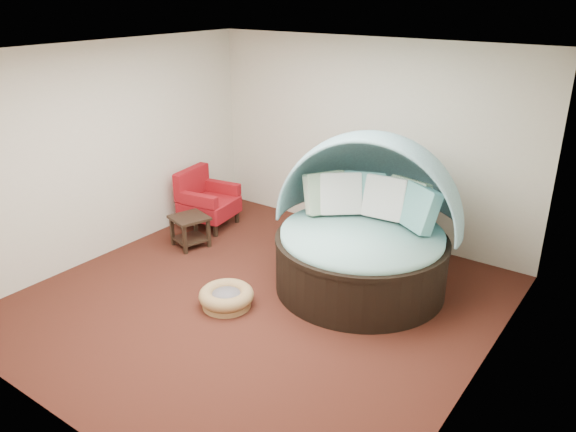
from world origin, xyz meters
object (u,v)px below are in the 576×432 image
Objects in this scene: canopy_daybed at (366,218)px; side_table at (190,227)px; pet_basket at (226,297)px; red_armchair at (206,200)px.

side_table is at bearing 177.51° from canopy_daybed.
red_armchair reaches higher than pet_basket.
pet_basket is at bearing -31.95° from side_table.
canopy_daybed is 4.33× the size of side_table.
side_table is (0.34, -0.69, -0.12)m from red_armchair.
canopy_daybed is at bearing 54.22° from pet_basket.
canopy_daybed is 2.87m from red_armchair.
pet_basket is 0.86× the size of red_armchair.
canopy_daybed is 2.87× the size of red_armchair.
red_armchair reaches higher than side_table.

